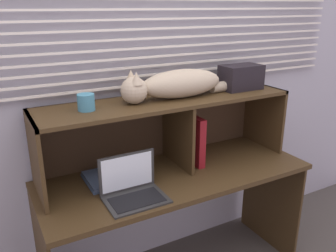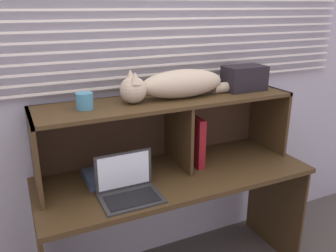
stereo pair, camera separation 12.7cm
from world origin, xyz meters
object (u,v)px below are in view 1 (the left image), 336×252
Objects in this scene: cat at (177,84)px; book_stack at (100,180)px; binder_upright at (191,138)px; storage_box at (241,77)px; laptop at (133,189)px; small_basket at (86,102)px.

book_stack is (-0.50, -0.00, -0.50)m from cat.
storage_box is at bearing 0.00° from binder_upright.
laptop is 0.26m from book_stack.
book_stack is 1.10m from storage_box.
binder_upright is at bearing 180.00° from storage_box.
cat is 9.95× the size of small_basket.
laptop is 0.52m from small_basket.
book_stack is 0.97× the size of storage_box.
laptop is 0.57m from binder_upright.
book_stack is at bearing -0.78° from small_basket.
storage_box is at bearing 0.04° from book_stack.
storage_box is (0.37, 0.00, 0.36)m from binder_upright.
cat reaches higher than storage_box.
storage_box is (1.03, 0.00, 0.04)m from small_basket.
laptop is (-0.40, -0.24, -0.47)m from cat.
small_basket is 1.03m from storage_box.
binder_upright is 0.73m from small_basket.
laptop is 1.22× the size of book_stack.
cat is at bearing 30.96° from laptop.
book_stack is 2.88× the size of small_basket.
binder_upright is 0.63m from book_stack.
small_basket is (-0.55, 0.00, -0.04)m from cat.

